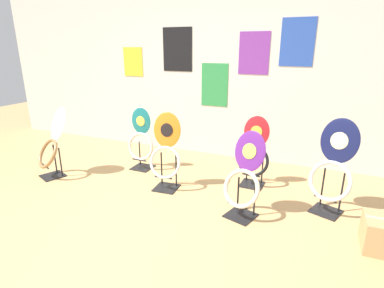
# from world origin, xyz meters

# --- Properties ---
(ground_plane) EXTENTS (14.00, 14.00, 0.00)m
(ground_plane) POSITION_xyz_m (0.00, 0.00, 0.00)
(ground_plane) COLOR tan
(wall_back) EXTENTS (8.00, 0.07, 2.60)m
(wall_back) POSITION_xyz_m (0.00, 2.49, 1.30)
(wall_back) COLOR silver
(wall_back) RESTS_ON ground_plane
(toilet_seat_display_teal_sax) EXTENTS (0.41, 0.28, 0.88)m
(toilet_seat_display_teal_sax) POSITION_xyz_m (-0.60, 1.48, 0.40)
(toilet_seat_display_teal_sax) COLOR black
(toilet_seat_display_teal_sax) RESTS_ON ground_plane
(toilet_seat_display_purple_note) EXTENTS (0.44, 0.40, 0.88)m
(toilet_seat_display_purple_note) POSITION_xyz_m (1.03, 0.78, 0.40)
(toilet_seat_display_purple_note) COLOR black
(toilet_seat_display_purple_note) RESTS_ON ground_plane
(toilet_seat_display_navy_moon) EXTENTS (0.47, 0.39, 1.00)m
(toilet_seat_display_navy_moon) POSITION_xyz_m (1.85, 1.22, 0.47)
(toilet_seat_display_navy_moon) COLOR black
(toilet_seat_display_navy_moon) RESTS_ON ground_plane
(toilet_seat_display_orange_sun) EXTENTS (0.41, 0.30, 0.94)m
(toilet_seat_display_orange_sun) POSITION_xyz_m (0.02, 1.05, 0.44)
(toilet_seat_display_orange_sun) COLOR black
(toilet_seat_display_orange_sun) RESTS_ON ground_plane
(toilet_seat_display_crimson_swirl) EXTENTS (0.39, 0.29, 0.88)m
(toilet_seat_display_crimson_swirl) POSITION_xyz_m (0.98, 1.55, 0.40)
(toilet_seat_display_crimson_swirl) COLOR black
(toilet_seat_display_crimson_swirl) RESTS_ON ground_plane
(toilet_seat_display_white_plain) EXTENTS (0.52, 0.53, 0.92)m
(toilet_seat_display_white_plain) POSITION_xyz_m (-1.55, 0.80, 0.43)
(toilet_seat_display_white_plain) COLOR black
(toilet_seat_display_white_plain) RESTS_ON ground_plane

